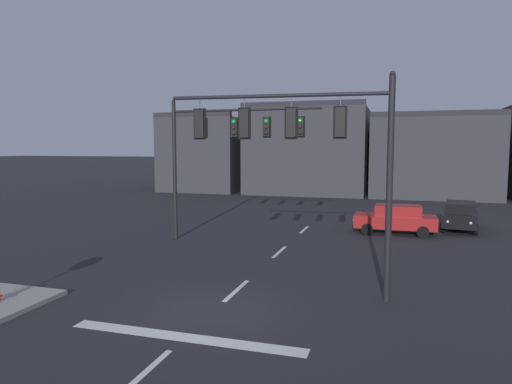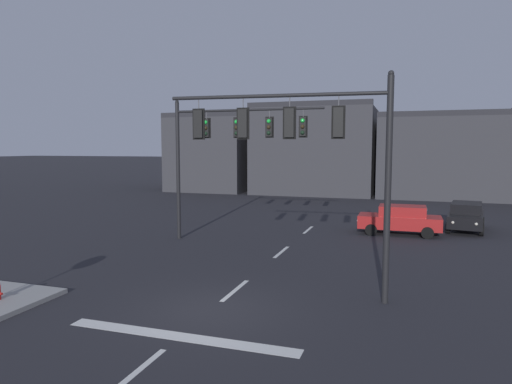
{
  "view_description": "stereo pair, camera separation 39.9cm",
  "coord_description": "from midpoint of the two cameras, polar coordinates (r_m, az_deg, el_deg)",
  "views": [
    {
      "loc": [
        5.02,
        -12.22,
        4.83
      ],
      "look_at": [
        0.05,
        4.09,
        3.16
      ],
      "focal_mm": 32.13,
      "sensor_mm": 36.0,
      "label": 1
    },
    {
      "loc": [
        5.4,
        -12.1,
        4.83
      ],
      "look_at": [
        0.05,
        4.09,
        3.16
      ],
      "focal_mm": 32.13,
      "sensor_mm": 36.0,
      "label": 2
    }
  ],
  "objects": [
    {
      "name": "signal_mast_far_side",
      "position": [
        23.16,
        -3.5,
        6.35
      ],
      "size": [
        7.76,
        0.36,
        7.27
      ],
      "color": "black",
      "rests_on": "ground"
    },
    {
      "name": "stop_bar_paint",
      "position": [
        12.4,
        -8.57,
        -17.36
      ],
      "size": [
        6.4,
        0.5,
        0.01
      ],
      "primitive_type": "cube",
      "color": "silver",
      "rests_on": "ground"
    },
    {
      "name": "lane_centreline",
      "position": [
        15.84,
        -1.88,
        -12.13
      ],
      "size": [
        0.16,
        26.4,
        0.01
      ],
      "color": "silver",
      "rests_on": "ground"
    },
    {
      "name": "signal_mast_near_side",
      "position": [
        14.56,
        7.49,
        6.11
      ],
      "size": [
        7.08,
        0.71,
        7.1
      ],
      "color": "black",
      "rests_on": "ground"
    },
    {
      "name": "building_row",
      "position": [
        49.15,
        14.96,
        4.66
      ],
      "size": [
        44.79,
        12.26,
        9.32
      ],
      "color": "#38383D",
      "rests_on": "ground"
    },
    {
      "name": "ground_plane",
      "position": [
        14.08,
        -4.77,
        -14.47
      ],
      "size": [
        400.0,
        400.0,
        0.0
      ],
      "primitive_type": "plane",
      "color": "#232328"
    },
    {
      "name": "car_lot_middle",
      "position": [
        26.69,
        17.92,
        -3.23
      ],
      "size": [
        4.46,
        1.93,
        1.61
      ],
      "color": "#A81E1E",
      "rests_on": "ground"
    },
    {
      "name": "car_lot_nearside",
      "position": [
        29.38,
        25.05,
        -2.7
      ],
      "size": [
        2.42,
        4.63,
        1.61
      ],
      "color": "black",
      "rests_on": "ground"
    }
  ]
}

